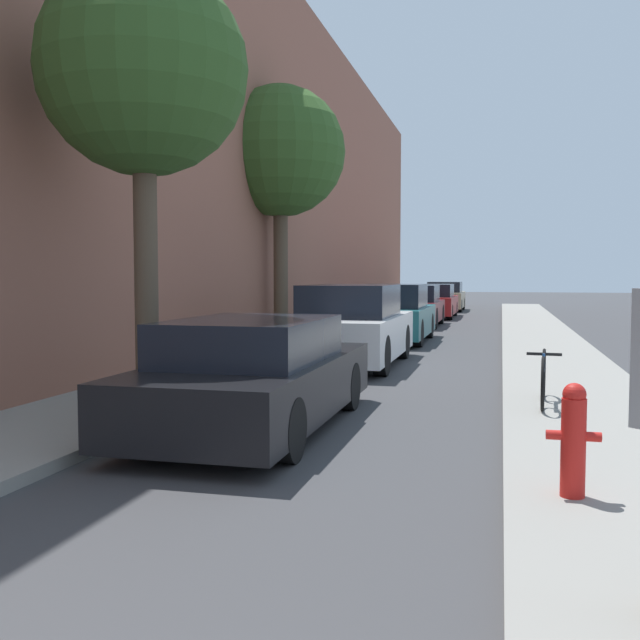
{
  "coord_description": "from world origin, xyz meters",
  "views": [
    {
      "loc": [
        1.86,
        -0.01,
        1.73
      ],
      "look_at": [
        -0.79,
        10.49,
        1.06
      ],
      "focal_mm": 40.45,
      "sensor_mm": 36.0,
      "label": 1
    }
  ],
  "objects_px": {
    "parked_car_black": "(255,376)",
    "bicycle": "(543,377)",
    "parked_car_red": "(432,302)",
    "parked_car_white": "(352,327)",
    "parked_car_teal": "(393,315)",
    "parked_car_champagne": "(445,297)",
    "street_tree_near": "(143,73)",
    "parked_car_maroon": "(415,307)",
    "fire_hydrant": "(573,438)",
    "street_tree_far": "(280,153)"
  },
  "relations": [
    {
      "from": "parked_car_red",
      "to": "parked_car_champagne",
      "type": "height_order",
      "value": "parked_car_champagne"
    },
    {
      "from": "parked_car_black",
      "to": "bicycle",
      "type": "distance_m",
      "value": 3.63
    },
    {
      "from": "parked_car_teal",
      "to": "parked_car_maroon",
      "type": "distance_m",
      "value": 5.88
    },
    {
      "from": "parked_car_black",
      "to": "parked_car_champagne",
      "type": "height_order",
      "value": "parked_car_champagne"
    },
    {
      "from": "parked_car_black",
      "to": "parked_car_maroon",
      "type": "relative_size",
      "value": 1.06
    },
    {
      "from": "parked_car_white",
      "to": "parked_car_teal",
      "type": "xyz_separation_m",
      "value": [
        0.03,
        5.1,
        -0.03
      ]
    },
    {
      "from": "street_tree_near",
      "to": "bicycle",
      "type": "xyz_separation_m",
      "value": [
        4.73,
        1.32,
        -3.69
      ]
    },
    {
      "from": "street_tree_near",
      "to": "parked_car_teal",
      "type": "bearing_deg",
      "value": 82.12
    },
    {
      "from": "parked_car_black",
      "to": "fire_hydrant",
      "type": "bearing_deg",
      "value": -33.98
    },
    {
      "from": "parked_car_champagne",
      "to": "street_tree_near",
      "type": "relative_size",
      "value": 0.79
    },
    {
      "from": "parked_car_white",
      "to": "parked_car_champagne",
      "type": "relative_size",
      "value": 1.04
    },
    {
      "from": "parked_car_black",
      "to": "parked_car_champagne",
      "type": "relative_size",
      "value": 1.04
    },
    {
      "from": "parked_car_champagne",
      "to": "bicycle",
      "type": "xyz_separation_m",
      "value": [
        3.18,
        -26.11,
        -0.21
      ]
    },
    {
      "from": "parked_car_white",
      "to": "street_tree_near",
      "type": "distance_m",
      "value": 6.61
    },
    {
      "from": "parked_car_teal",
      "to": "parked_car_champagne",
      "type": "relative_size",
      "value": 1.01
    },
    {
      "from": "fire_hydrant",
      "to": "parked_car_red",
      "type": "bearing_deg",
      "value": 97.67
    },
    {
      "from": "parked_car_teal",
      "to": "parked_car_red",
      "type": "distance_m",
      "value": 11.05
    },
    {
      "from": "parked_car_teal",
      "to": "fire_hydrant",
      "type": "relative_size",
      "value": 5.11
    },
    {
      "from": "parked_car_maroon",
      "to": "parked_car_champagne",
      "type": "bearing_deg",
      "value": 89.07
    },
    {
      "from": "parked_car_white",
      "to": "bicycle",
      "type": "distance_m",
      "value": 5.32
    },
    {
      "from": "bicycle",
      "to": "parked_car_maroon",
      "type": "bearing_deg",
      "value": 106.3
    },
    {
      "from": "parked_car_maroon",
      "to": "parked_car_teal",
      "type": "bearing_deg",
      "value": -89.13
    },
    {
      "from": "parked_car_white",
      "to": "parked_car_black",
      "type": "bearing_deg",
      "value": -88.94
    },
    {
      "from": "parked_car_champagne",
      "to": "street_tree_far",
      "type": "height_order",
      "value": "street_tree_far"
    },
    {
      "from": "parked_car_champagne",
      "to": "fire_hydrant",
      "type": "bearing_deg",
      "value": -83.96
    },
    {
      "from": "parked_car_champagne",
      "to": "street_tree_far",
      "type": "bearing_deg",
      "value": -98.4
    },
    {
      "from": "parked_car_red",
      "to": "fire_hydrant",
      "type": "bearing_deg",
      "value": -82.33
    },
    {
      "from": "street_tree_near",
      "to": "parked_car_red",
      "type": "bearing_deg",
      "value": 86.1
    },
    {
      "from": "parked_car_red",
      "to": "street_tree_near",
      "type": "relative_size",
      "value": 0.86
    },
    {
      "from": "parked_car_teal",
      "to": "parked_car_maroon",
      "type": "relative_size",
      "value": 1.03
    },
    {
      "from": "parked_car_maroon",
      "to": "parked_car_black",
      "type": "bearing_deg",
      "value": -89.44
    },
    {
      "from": "parked_car_white",
      "to": "parked_car_red",
      "type": "distance_m",
      "value": 16.15
    },
    {
      "from": "parked_car_red",
      "to": "bicycle",
      "type": "bearing_deg",
      "value": -80.89
    },
    {
      "from": "parked_car_white",
      "to": "parked_car_red",
      "type": "bearing_deg",
      "value": 89.85
    },
    {
      "from": "parked_car_black",
      "to": "parked_car_red",
      "type": "bearing_deg",
      "value": 90.17
    },
    {
      "from": "street_tree_near",
      "to": "bicycle",
      "type": "height_order",
      "value": "street_tree_near"
    },
    {
      "from": "parked_car_maroon",
      "to": "parked_car_red",
      "type": "distance_m",
      "value": 5.17
    },
    {
      "from": "parked_car_black",
      "to": "bicycle",
      "type": "relative_size",
      "value": 2.73
    },
    {
      "from": "parked_car_white",
      "to": "parked_car_maroon",
      "type": "xyz_separation_m",
      "value": [
        -0.06,
        10.98,
        -0.07
      ]
    },
    {
      "from": "parked_car_white",
      "to": "parked_car_red",
      "type": "relative_size",
      "value": 0.96
    },
    {
      "from": "parked_car_champagne",
      "to": "bicycle",
      "type": "height_order",
      "value": "parked_car_champagne"
    },
    {
      "from": "parked_car_red",
      "to": "parked_car_white",
      "type": "bearing_deg",
      "value": -90.15
    },
    {
      "from": "bicycle",
      "to": "parked_car_white",
      "type": "bearing_deg",
      "value": 132.21
    },
    {
      "from": "parked_car_black",
      "to": "parked_car_red",
      "type": "xyz_separation_m",
      "value": [
        -0.07,
        22.03,
        0.05
      ]
    },
    {
      "from": "parked_car_red",
      "to": "parked_car_maroon",
      "type": "bearing_deg",
      "value": -91.08
    },
    {
      "from": "parked_car_teal",
      "to": "parked_car_white",
      "type": "bearing_deg",
      "value": -90.38
    },
    {
      "from": "street_tree_far",
      "to": "parked_car_black",
      "type": "bearing_deg",
      "value": -74.38
    },
    {
      "from": "parked_car_white",
      "to": "fire_hydrant",
      "type": "distance_m",
      "value": 8.69
    },
    {
      "from": "parked_car_teal",
      "to": "bicycle",
      "type": "bearing_deg",
      "value": -70.58
    },
    {
      "from": "parked_car_teal",
      "to": "parked_car_champagne",
      "type": "distance_m",
      "value": 16.85
    }
  ]
}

